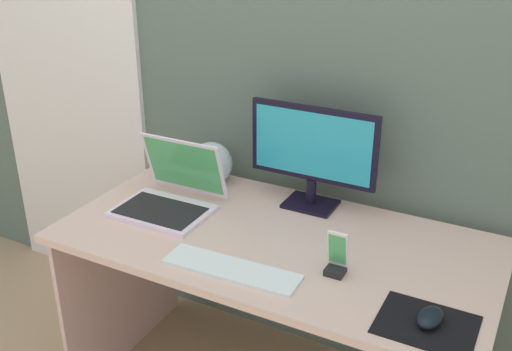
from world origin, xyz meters
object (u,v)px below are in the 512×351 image
object	(u,v)px
keyboard_external	(232,269)
fishbowl	(211,163)
laptop	(170,195)
mouse	(430,317)
monitor	(313,152)
phone_in_dock	(337,259)

from	to	relation	value
keyboard_external	fishbowl	bearing A→B (deg)	124.74
laptop	fishbowl	world-z (taller)	laptop
mouse	keyboard_external	bearing A→B (deg)	-169.90
laptop	fishbowl	xyz separation A→B (m)	(0.02, 0.25, 0.03)
monitor	mouse	xyz separation A→B (m)	(0.53, -0.47, -0.19)
fishbowl	keyboard_external	distance (m)	0.63
phone_in_dock	laptop	bearing A→B (deg)	170.16
laptop	mouse	bearing A→B (deg)	-13.11
monitor	keyboard_external	world-z (taller)	monitor
monitor	phone_in_dock	xyz separation A→B (m)	(0.24, -0.36, -0.16)
phone_in_dock	keyboard_external	bearing A→B (deg)	-154.59
mouse	fishbowl	bearing A→B (deg)	161.20
monitor	phone_in_dock	distance (m)	0.46
laptop	mouse	size ratio (longest dim) A/B	3.29
laptop	phone_in_dock	xyz separation A→B (m)	(0.67, -0.12, 0.00)
monitor	mouse	size ratio (longest dim) A/B	4.62
keyboard_external	monitor	bearing A→B (deg)	82.94
mouse	phone_in_dock	size ratio (longest dim) A/B	0.72
laptop	fishbowl	distance (m)	0.26
monitor	phone_in_dock	world-z (taller)	monitor
monitor	phone_in_dock	size ratio (longest dim) A/B	3.33
monitor	fishbowl	world-z (taller)	monitor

